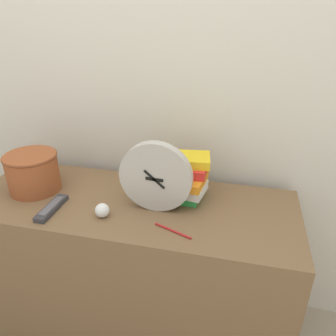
# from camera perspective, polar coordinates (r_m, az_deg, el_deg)

# --- Properties ---
(wall_back) EXTENTS (6.00, 0.04, 2.40)m
(wall_back) POSITION_cam_1_polar(r_m,az_deg,el_deg) (1.49, -3.20, 16.56)
(wall_back) COLOR silver
(wall_back) RESTS_ON ground_plane
(desk) EXTENTS (1.36, 0.51, 0.72)m
(desk) POSITION_cam_1_polar(r_m,az_deg,el_deg) (1.59, -5.86, -17.03)
(desk) COLOR brown
(desk) RESTS_ON ground_plane
(desk_clock) EXTENTS (0.28, 0.04, 0.28)m
(desk_clock) POSITION_cam_1_polar(r_m,az_deg,el_deg) (1.25, -2.17, -1.62)
(desk_clock) COLOR #B7B2A8
(desk_clock) RESTS_ON desk
(book_stack) EXTENTS (0.27, 0.20, 0.18)m
(book_stack) POSITION_cam_1_polar(r_m,az_deg,el_deg) (1.36, 2.02, -1.63)
(book_stack) COLOR green
(book_stack) RESTS_ON desk
(basket) EXTENTS (0.22, 0.22, 0.17)m
(basket) POSITION_cam_1_polar(r_m,az_deg,el_deg) (1.53, -22.50, -0.51)
(basket) COLOR #994C28
(basket) RESTS_ON desk
(tv_remote) EXTENTS (0.05, 0.19, 0.02)m
(tv_remote) POSITION_cam_1_polar(r_m,az_deg,el_deg) (1.38, -19.61, -6.56)
(tv_remote) COLOR #333338
(tv_remote) RESTS_ON desk
(crumpled_paper_ball) EXTENTS (0.06, 0.06, 0.06)m
(crumpled_paper_ball) POSITION_cam_1_polar(r_m,az_deg,el_deg) (1.28, -11.38, -7.24)
(crumpled_paper_ball) COLOR white
(crumpled_paper_ball) RESTS_ON desk
(pen) EXTENTS (0.15, 0.06, 0.01)m
(pen) POSITION_cam_1_polar(r_m,az_deg,el_deg) (1.19, 0.86, -10.87)
(pen) COLOR #B21E1E
(pen) RESTS_ON desk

